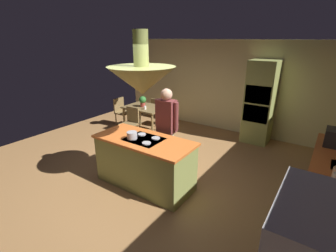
{
  "coord_description": "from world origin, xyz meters",
  "views": [
    {
      "loc": [
        2.59,
        -3.24,
        2.6
      ],
      "look_at": [
        0.1,
        0.4,
        1.0
      ],
      "focal_mm": 26.24,
      "sensor_mm": 36.0,
      "label": 1
    }
  ],
  "objects": [
    {
      "name": "potted_plant_on_table",
      "position": [
        -1.76,
        1.87,
        0.93
      ],
      "size": [
        0.2,
        0.2,
        0.3
      ],
      "color": "#99382D",
      "rests_on": "dining_table"
    },
    {
      "name": "cup_on_table",
      "position": [
        -1.54,
        1.7,
        0.81
      ],
      "size": [
        0.07,
        0.07,
        0.09
      ],
      "primitive_type": "cylinder",
      "color": "white",
      "rests_on": "dining_table"
    },
    {
      "name": "pendant_light_over_table",
      "position": [
        -1.7,
        1.9,
        1.86
      ],
      "size": [
        0.32,
        0.32,
        0.82
      ],
      "color": "#E0B266"
    },
    {
      "name": "cooking_pot_on_cooktop",
      "position": [
        -0.16,
        -0.33,
        0.99
      ],
      "size": [
        0.18,
        0.18,
        0.12
      ],
      "primitive_type": "cylinder",
      "color": "#B2B2B7",
      "rests_on": "kitchen_island"
    },
    {
      "name": "counter_run_right",
      "position": [
        2.84,
        0.6,
        0.47
      ],
      "size": [
        0.73,
        2.56,
        0.91
      ],
      "color": "#8C934C",
      "rests_on": "ground"
    },
    {
      "name": "dining_table",
      "position": [
        -1.7,
        1.9,
        0.66
      ],
      "size": [
        1.14,
        0.81,
        0.76
      ],
      "color": "brown",
      "rests_on": "ground"
    },
    {
      "name": "kitchen_island",
      "position": [
        0.0,
        -0.2,
        0.46
      ],
      "size": [
        1.82,
        0.82,
        0.93
      ],
      "color": "#8C934C",
      "rests_on": "ground"
    },
    {
      "name": "ground",
      "position": [
        0.0,
        0.0,
        0.0
      ],
      "size": [
        8.16,
        8.16,
        0.0
      ],
      "primitive_type": "plane",
      "color": "#9E7042"
    },
    {
      "name": "chair_facing_island",
      "position": [
        -1.7,
        1.27,
        0.5
      ],
      "size": [
        0.4,
        0.4,
        0.87
      ],
      "color": "brown",
      "rests_on": "ground"
    },
    {
      "name": "person_at_island",
      "position": [
        0.01,
        0.48,
        0.98
      ],
      "size": [
        0.53,
        0.23,
        1.7
      ],
      "color": "tan",
      "rests_on": "ground"
    },
    {
      "name": "range_hood",
      "position": [
        0.0,
        -0.2,
        1.97
      ],
      "size": [
        1.1,
        1.1,
        1.0
      ],
      "color": "#8C934C"
    },
    {
      "name": "oven_tower",
      "position": [
        1.1,
        3.04,
        1.05
      ],
      "size": [
        0.66,
        0.62,
        2.09
      ],
      "color": "#8C934C",
      "rests_on": "ground"
    },
    {
      "name": "chair_by_back_wall",
      "position": [
        -1.7,
        2.53,
        0.5
      ],
      "size": [
        0.4,
        0.4,
        0.87
      ],
      "rotation": [
        0.0,
        0.0,
        3.14
      ],
      "color": "brown",
      "rests_on": "ground"
    },
    {
      "name": "wall_back",
      "position": [
        0.0,
        3.45,
        1.27
      ],
      "size": [
        6.8,
        0.1,
        2.55
      ],
      "primitive_type": "cube",
      "color": "beige",
      "rests_on": "ground"
    },
    {
      "name": "chair_at_corner",
      "position": [
        -2.65,
        1.9,
        0.5
      ],
      "size": [
        0.4,
        0.4,
        0.87
      ],
      "rotation": [
        0.0,
        0.0,
        1.57
      ],
      "color": "brown",
      "rests_on": "ground"
    }
  ]
}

